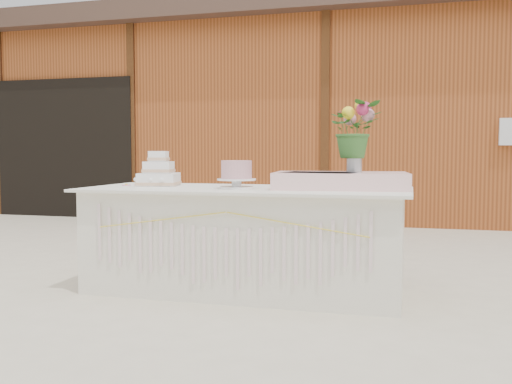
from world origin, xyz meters
The scene contains 9 objects.
ground centered at (0.00, 0.00, 0.00)m, with size 80.00×80.00×0.00m, color beige.
barn centered at (-0.01, 5.99, 1.68)m, with size 12.60×4.60×3.30m.
cake_table centered at (0.00, 0.00, 0.39)m, with size 2.40×1.00×0.77m.
wedding_cake centered at (-0.74, 0.10, 0.86)m, with size 0.36×0.36×0.27m.
pink_cake_stand centered at (-0.04, -0.09, 0.88)m, with size 0.28×0.28×0.20m.
satin_runner centered at (0.69, 0.09, 0.83)m, with size 0.95×0.55×0.12m, color #FFCDCD.
flower_vase centered at (0.79, 0.12, 0.97)m, with size 0.11×0.11×0.15m, color silver.
bouquet centered at (0.79, 0.12, 1.25)m, with size 0.37×0.32×0.41m, color #326628.
loose_flowers centered at (-0.95, 0.11, 0.78)m, with size 0.14×0.33×0.02m, color pink, non-canonical shape.
Camera 1 is at (1.19, -4.04, 1.03)m, focal length 40.00 mm.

